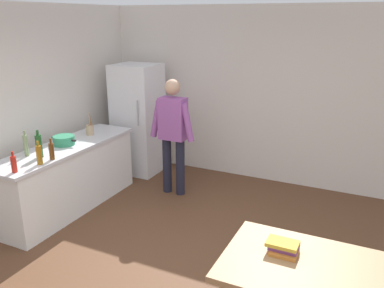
# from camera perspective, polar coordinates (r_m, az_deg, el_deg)

# --- Properties ---
(ground_plane) EXTENTS (14.00, 14.00, 0.00)m
(ground_plane) POSITION_cam_1_polar(r_m,az_deg,el_deg) (4.22, -3.03, -18.81)
(ground_plane) COLOR brown
(wall_back) EXTENTS (6.40, 0.12, 2.70)m
(wall_back) POSITION_cam_1_polar(r_m,az_deg,el_deg) (6.30, 9.97, 6.85)
(wall_back) COLOR silver
(wall_back) RESTS_ON ground_plane
(kitchen_counter) EXTENTS (0.64, 2.20, 0.90)m
(kitchen_counter) POSITION_cam_1_polar(r_m,az_deg,el_deg) (5.64, -17.30, -4.55)
(kitchen_counter) COLOR white
(kitchen_counter) RESTS_ON ground_plane
(refrigerator) EXTENTS (0.70, 0.67, 1.80)m
(refrigerator) POSITION_cam_1_polar(r_m,az_deg,el_deg) (6.63, -7.73, 3.52)
(refrigerator) COLOR white
(refrigerator) RESTS_ON ground_plane
(person) EXTENTS (0.70, 0.22, 1.70)m
(person) POSITION_cam_1_polar(r_m,az_deg,el_deg) (5.68, -2.75, 2.06)
(person) COLOR #1E1E2D
(person) RESTS_ON ground_plane
(dining_table) EXTENTS (1.40, 0.90, 0.75)m
(dining_table) POSITION_cam_1_polar(r_m,az_deg,el_deg) (3.25, 17.33, -17.71)
(dining_table) COLOR #9E754C
(dining_table) RESTS_ON ground_plane
(cooking_pot) EXTENTS (0.40, 0.28, 0.12)m
(cooking_pot) POSITION_cam_1_polar(r_m,az_deg,el_deg) (5.51, -17.89, 0.51)
(cooking_pot) COLOR #2D845B
(cooking_pot) RESTS_ON kitchen_counter
(utensil_jar) EXTENTS (0.11, 0.11, 0.32)m
(utensil_jar) POSITION_cam_1_polar(r_m,az_deg,el_deg) (5.88, -14.46, 2.05)
(utensil_jar) COLOR tan
(utensil_jar) RESTS_ON kitchen_counter
(bottle_oil_amber) EXTENTS (0.06, 0.06, 0.28)m
(bottle_oil_amber) POSITION_cam_1_polar(r_m,az_deg,el_deg) (4.86, -21.08, -1.44)
(bottle_oil_amber) COLOR #996619
(bottle_oil_amber) RESTS_ON kitchen_counter
(bottle_wine_green) EXTENTS (0.08, 0.08, 0.34)m
(bottle_wine_green) POSITION_cam_1_polar(r_m,az_deg,el_deg) (5.09, -21.11, -0.24)
(bottle_wine_green) COLOR #1E5123
(bottle_wine_green) RESTS_ON kitchen_counter
(bottle_vinegar_tall) EXTENTS (0.06, 0.06, 0.32)m
(bottle_vinegar_tall) POSITION_cam_1_polar(r_m,az_deg,el_deg) (5.21, -22.73, -0.15)
(bottle_vinegar_tall) COLOR gray
(bottle_vinegar_tall) RESTS_ON kitchen_counter
(bottle_beer_brown) EXTENTS (0.06, 0.06, 0.26)m
(bottle_beer_brown) POSITION_cam_1_polar(r_m,az_deg,el_deg) (4.97, -19.50, -0.97)
(bottle_beer_brown) COLOR #5B3314
(bottle_beer_brown) RESTS_ON kitchen_counter
(bottle_sauce_red) EXTENTS (0.06, 0.06, 0.24)m
(bottle_sauce_red) POSITION_cam_1_polar(r_m,az_deg,el_deg) (4.72, -24.20, -2.62)
(bottle_sauce_red) COLOR #B22319
(bottle_sauce_red) RESTS_ON kitchen_counter
(book_stack) EXTENTS (0.25, 0.20, 0.09)m
(book_stack) POSITION_cam_1_polar(r_m,az_deg,el_deg) (3.29, 13.00, -14.22)
(book_stack) COLOR orange
(book_stack) RESTS_ON dining_table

